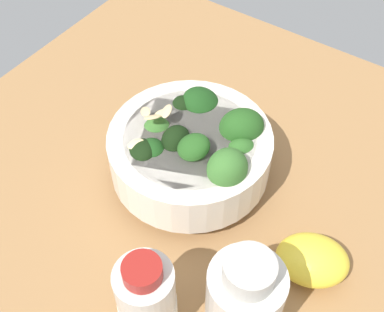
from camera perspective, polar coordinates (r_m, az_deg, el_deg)
The scene contains 5 objects.
ground_plane at distance 58.66cm, azimuth -0.20°, elevation -3.40°, with size 60.80×60.80×3.96cm, color #996D42.
bowl_of_broccoli at distance 53.38cm, azimuth 0.25°, elevation 0.40°, with size 17.28×17.28×9.64cm.
lemon_wedge at distance 50.35cm, azimuth 13.40°, elevation -11.33°, with size 7.01×5.57×3.94cm, color yellow.
bottle_tall at distance 43.70cm, azimuth 5.85°, elevation -16.09°, with size 6.36×6.36×11.83cm.
bottle_short at distance 44.51cm, azimuth -5.11°, elevation -15.94°, with size 5.10×5.10×10.59cm.
Camera 1 is at (-19.84, 28.78, 45.13)cm, focal length 47.28 mm.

